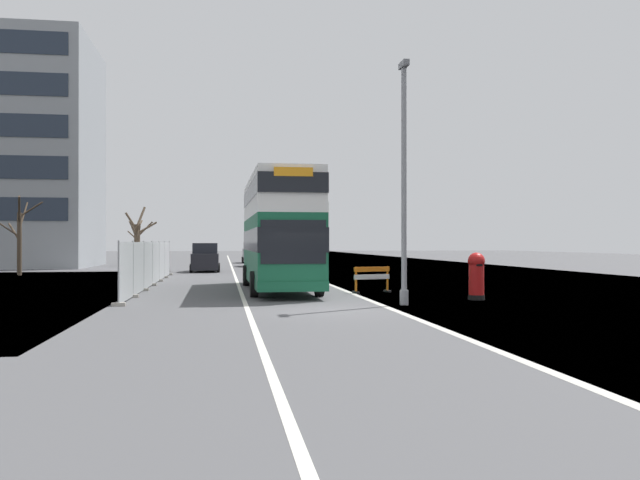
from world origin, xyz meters
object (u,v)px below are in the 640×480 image
at_px(lamppost_foreground, 404,190).
at_px(red_pillar_postbox, 476,274).
at_px(car_oncoming_near, 205,258).
at_px(double_decker_bus, 278,231).
at_px(car_receding_mid, 256,255).
at_px(roadworks_barrier, 372,277).
at_px(car_receding_far, 252,253).

bearing_deg(lamppost_foreground, red_pillar_postbox, 25.57).
height_order(lamppost_foreground, car_oncoming_near, lamppost_foreground).
bearing_deg(car_oncoming_near, double_decker_bus, -78.93).
bearing_deg(car_receding_mid, red_pillar_postbox, -79.54).
relative_size(lamppost_foreground, red_pillar_postbox, 4.73).
height_order(red_pillar_postbox, roadworks_barrier, red_pillar_postbox).
bearing_deg(car_oncoming_near, red_pillar_postbox, -66.99).
xyz_separation_m(lamppost_foreground, car_receding_far, (-3.03, 45.83, -2.84)).
distance_m(double_decker_bus, lamppost_foreground, 8.32).
xyz_separation_m(red_pillar_postbox, car_oncoming_near, (-10.44, 24.57, 0.01)).
bearing_deg(roadworks_barrier, lamppost_foreground, -91.52).
distance_m(car_oncoming_near, car_receding_mid, 10.59).
bearing_deg(red_pillar_postbox, car_receding_mid, 100.46).
height_order(car_oncoming_near, car_receding_mid, car_oncoming_near).
xyz_separation_m(roadworks_barrier, car_receding_far, (-3.17, 40.44, 0.35)).
distance_m(roadworks_barrier, car_receding_far, 40.57).
bearing_deg(car_oncoming_near, car_receding_mid, 67.23).
bearing_deg(double_decker_bus, red_pillar_postbox, -40.89).
distance_m(roadworks_barrier, car_oncoming_near, 21.99).
bearing_deg(double_decker_bus, lamppost_foreground, -63.97).
bearing_deg(double_decker_bus, roadworks_barrier, -28.10).
bearing_deg(red_pillar_postbox, roadworks_barrier, 128.06).
relative_size(car_oncoming_near, car_receding_far, 1.00).
bearing_deg(car_oncoming_near, roadworks_barrier, -70.31).
xyz_separation_m(double_decker_bus, roadworks_barrier, (3.75, -2.00, -1.94)).
height_order(red_pillar_postbox, car_receding_far, car_receding_far).
bearing_deg(red_pillar_postbox, car_oncoming_near, 113.01).
xyz_separation_m(red_pillar_postbox, car_receding_far, (-6.20, 44.31, 0.07)).
xyz_separation_m(lamppost_foreground, car_receding_mid, (-3.17, 35.86, -2.91)).
xyz_separation_m(red_pillar_postbox, car_receding_mid, (-6.34, 34.34, 0.00)).
xyz_separation_m(double_decker_bus, lamppost_foreground, (3.61, -7.39, 1.25)).
bearing_deg(car_oncoming_near, car_receding_far, 77.88).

